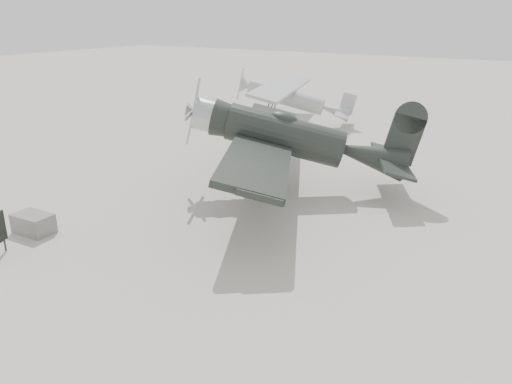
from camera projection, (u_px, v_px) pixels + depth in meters
ground at (226, 250)px, 16.74m from camera, size 160.00×160.00×0.00m
lowwing_monoplane at (295, 139)px, 21.49m from camera, size 10.65×13.42×4.48m
highwing_monoplane at (291, 95)px, 34.95m from camera, size 8.33×11.62×3.30m
equipment_block at (33, 223)px, 17.93m from camera, size 1.45×0.95×0.71m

